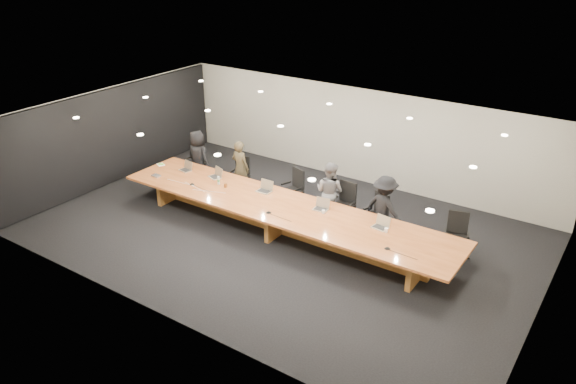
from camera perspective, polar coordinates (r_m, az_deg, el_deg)
name	(u,v)px	position (r m, az deg, el deg)	size (l,w,h in m)	color
ground	(281,233)	(13.96, -0.69, -4.16)	(12.00, 12.00, 0.00)	black
back_wall	(359,135)	(16.56, 7.22, 5.72)	(12.00, 0.02, 2.80)	beige
left_wall_panel	(114,136)	(17.21, -17.29, 5.43)	(0.08, 7.84, 2.74)	black
conference_table	(281,214)	(13.71, -0.70, -2.25)	(9.00, 1.80, 0.75)	brown
chair_far_left	(195,162)	(17.03, -9.46, 3.04)	(0.55, 0.55, 1.08)	black
chair_left	(239,175)	(15.95, -4.97, 1.74)	(0.54, 0.54, 1.07)	black
chair_mid_left	(292,189)	(14.99, 0.39, 0.36)	(0.57, 0.57, 1.11)	black
chair_mid_right	(343,204)	(14.19, 5.60, -1.19)	(0.58, 0.58, 1.13)	black
chair_right	(375,214)	(13.87, 8.84, -2.20)	(0.54, 0.54, 1.06)	black
chair_far_right	(456,236)	(13.24, 16.72, -4.30)	(0.56, 0.56, 1.10)	black
person_a	(198,157)	(16.66, -9.12, 3.53)	(0.78, 0.51, 1.60)	black
person_b	(240,168)	(15.76, -4.87, 2.47)	(0.58, 0.38, 1.58)	#372F1E
person_c	(330,192)	(14.25, 4.25, 0.00)	(0.77, 0.60, 1.59)	#5B5A5D
person_d	(384,208)	(13.56, 9.75, -1.60)	(1.05, 0.60, 1.62)	black
laptop_a	(185,166)	(15.84, -10.43, 2.60)	(0.33, 0.24, 0.26)	#BAA88E
laptop_b	(215,173)	(15.25, -7.47, 1.95)	(0.35, 0.26, 0.28)	tan
laptop_c	(264,186)	(14.29, -2.46, 0.56)	(0.37, 0.27, 0.29)	tan
laptop_d	(321,205)	(13.37, 3.34, -1.29)	(0.35, 0.25, 0.28)	tan
laptop_e	(380,223)	(12.70, 9.35, -3.08)	(0.35, 0.25, 0.28)	#C2B594
water_bottle	(219,181)	(14.83, -7.07, 1.16)	(0.07, 0.07, 0.21)	#B2C2BD
amber_mug	(226,186)	(14.66, -6.36, 0.66)	(0.08, 0.08, 0.10)	brown
paper_cup_near	(323,212)	(13.24, 3.61, -2.02)	(0.08, 0.08, 0.09)	silver
paper_cup_far	(386,230)	(12.59, 9.94, -3.85)	(0.08, 0.08, 0.10)	white
notepad	(161,165)	(16.42, -12.80, 2.73)	(0.23, 0.18, 0.01)	white
lime_gadget	(161,164)	(16.41, -12.77, 2.78)	(0.14, 0.08, 0.02)	#63C534
av_box	(156,176)	(15.67, -13.26, 1.63)	(0.22, 0.17, 0.03)	#A1A1A5
mic_left	(192,184)	(14.96, -9.73, 0.82)	(0.13, 0.13, 0.03)	black
mic_center	(269,212)	(13.27, -1.99, -2.06)	(0.13, 0.13, 0.03)	black
mic_right	(387,248)	(11.99, 10.07, -5.62)	(0.13, 0.13, 0.03)	black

